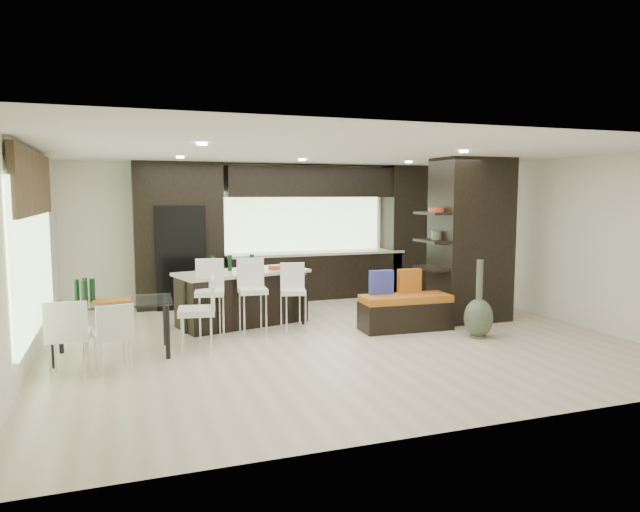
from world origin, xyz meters
name	(u,v)px	position (x,y,z in m)	size (l,w,h in m)	color
ground	(333,337)	(0.00, 0.00, 0.00)	(8.00, 8.00, 0.00)	beige
back_wall	(273,232)	(0.00, 3.50, 1.35)	(8.00, 0.02, 2.70)	white
left_wall	(28,256)	(-4.00, 0.00, 1.35)	(0.02, 7.00, 2.70)	white
right_wall	(555,239)	(4.00, 0.00, 1.35)	(0.02, 7.00, 2.70)	white
ceiling	(334,153)	(0.00, 0.00, 2.70)	(8.00, 7.00, 0.02)	white
window_left	(34,255)	(-3.96, 0.20, 1.35)	(0.04, 3.20, 1.90)	#B2D199
window_back	(302,221)	(0.60, 3.46, 1.55)	(3.40, 0.04, 1.20)	#B2D199
stone_accent	(33,183)	(-3.93, 0.20, 2.25)	(0.08, 3.00, 0.80)	brown
ceiling_spots	(328,155)	(0.00, 0.25, 2.68)	(4.00, 3.00, 0.02)	white
back_cabinetry	(301,232)	(0.50, 3.17, 1.35)	(6.80, 0.68, 2.70)	black
refrigerator	(179,257)	(-1.90, 3.12, 0.95)	(0.90, 0.68, 1.90)	black
partition_column	(471,240)	(2.60, 0.40, 1.35)	(1.20, 0.80, 2.70)	black
kitchen_island	(243,298)	(-1.09, 1.31, 0.43)	(2.08, 0.89, 0.87)	black
stool_left	(210,307)	(-1.72, 0.56, 0.47)	(0.41, 0.41, 0.94)	white
stool_mid	(253,304)	(-1.09, 0.56, 0.46)	(0.41, 0.41, 0.92)	white
stool_right	(293,304)	(-0.45, 0.58, 0.42)	(0.37, 0.37, 0.85)	white
bench	(405,312)	(1.24, 0.09, 0.27)	(1.42, 0.55, 0.55)	black
floor_vase	(479,299)	(2.02, -0.70, 0.58)	(0.42, 0.42, 1.16)	#44513A
dining_table	(113,329)	(-3.06, 0.04, 0.36)	(1.50, 0.85, 0.72)	white
chair_near	(112,340)	(-3.06, -0.67, 0.39)	(0.42, 0.42, 0.78)	white
chair_far	(69,341)	(-3.53, -0.69, 0.42)	(0.46, 0.46, 0.85)	white
chair_end	(197,316)	(-1.98, 0.04, 0.45)	(0.49, 0.49, 0.90)	white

